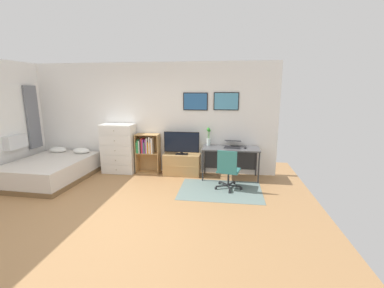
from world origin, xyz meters
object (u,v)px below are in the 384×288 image
Objects in this scene: bamboo_vase at (209,137)px; bookshelf at (147,150)px; bed at (52,170)px; laptop at (233,144)px; tv_stand at (182,164)px; office_chair at (228,169)px; computer_mouse at (245,148)px; desk at (231,152)px; television at (182,143)px; dresser at (119,149)px.

bookshelf is at bearing -177.58° from bamboo_vase.
laptop is (4.13, 0.76, 0.56)m from bed.
tv_stand is 1.03× the size of office_chair.
laptop is at bearing 159.26° from computer_mouse.
computer_mouse is at bearing 73.21° from office_chair.
tv_stand is (2.92, 0.77, 0.01)m from bed.
laptop is at bearing 94.42° from office_chair.
laptop is at bearing 6.59° from desk.
office_chair is (-0.06, -0.81, -0.15)m from desk.
bamboo_vase is (0.64, 0.11, 0.69)m from tv_stand.
bookshelf is at bearing 178.30° from desk.
television is at bearing -179.68° from desk.
desk reaches higher than bed.
bed is 4.24m from laptop.
computer_mouse is (0.32, -0.10, 0.15)m from desk.
television is 1.49m from computer_mouse.
office_chair is 0.89m from laptop.
television is 2.01× the size of bamboo_vase.
bamboo_vase is (-0.57, 0.12, 0.15)m from laptop.
desk is (2.06, -0.06, 0.02)m from bookshelf.
dresser is 0.71m from bookshelf.
desk is at bearing 0.32° from television.
dresser is 11.76× the size of computer_mouse.
dresser reaches higher than laptop.
television is at bearing 16.26° from bed.
dresser is 1.61m from television.
bed is at bearing -169.51° from desk.
computer_mouse is (2.38, -0.16, 0.17)m from bookshelf.
tv_stand is 1.03× the size of television.
dresser reaches higher than tv_stand.
dresser reaches higher than bamboo_vase.
desk is at bearing -167.98° from laptop.
computer_mouse reaches higher than tv_stand.
television reaches higher than computer_mouse.
computer_mouse is at bearing -3.63° from television.
desk is at bearing 12.33° from bed.
television reaches higher than bed.
bookshelf is at bearing 176.09° from computer_mouse.
office_chair is at bearing -16.62° from dresser.
computer_mouse reaches higher than bed.
bookshelf reaches higher than tv_stand.
dresser is 1.24× the size of bookshelf.
bamboo_vase is at bearing 128.26° from office_chair.
bamboo_vase reaches higher than office_chair.
office_chair is 0.86m from computer_mouse.
office_chair reaches higher than computer_mouse.
bookshelf is 1.11× the size of tv_stand.
computer_mouse is (1.49, -0.09, -0.04)m from television.
dresser is 3.09m from computer_mouse.
office_chair is at bearing -23.51° from bookshelf.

